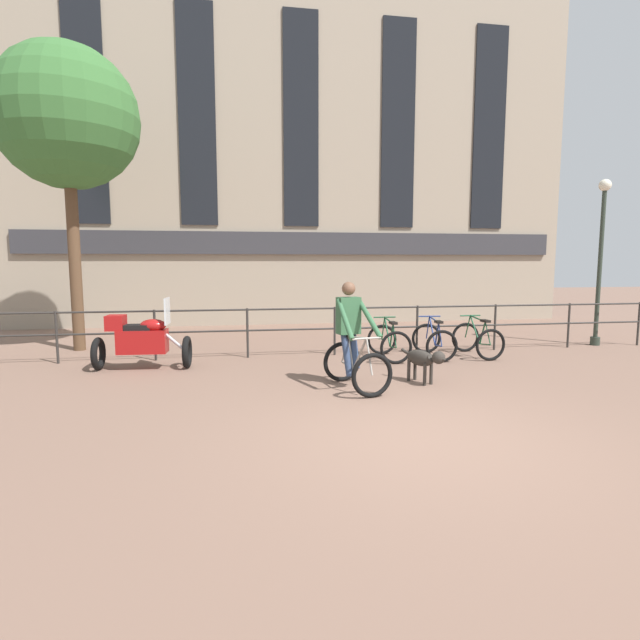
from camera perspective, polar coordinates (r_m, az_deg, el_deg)
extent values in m
plane|color=#7A5B4C|center=(6.06, 11.60, -12.96)|extent=(60.00, 60.00, 0.00)
cylinder|color=#2D2B28|center=(11.19, -27.87, -1.78)|extent=(0.05, 0.05, 1.05)
cylinder|color=#2D2B28|center=(10.74, -18.33, -1.66)|extent=(0.05, 0.05, 1.05)
cylinder|color=#2D2B28|center=(10.62, -8.28, -1.48)|extent=(0.05, 0.05, 1.05)
cylinder|color=#2D2B28|center=(10.82, 1.69, -1.26)|extent=(0.05, 0.05, 1.05)
cylinder|color=#2D2B28|center=(11.34, 11.03, -1.02)|extent=(0.05, 0.05, 1.05)
cylinder|color=#2D2B28|center=(12.12, 19.36, -0.78)|extent=(0.05, 0.05, 1.05)
cylinder|color=#2D2B28|center=(13.13, 26.54, -0.56)|extent=(0.05, 0.05, 1.05)
cylinder|color=#2D2B28|center=(14.31, 32.61, -0.37)|extent=(0.05, 0.05, 1.05)
cylinder|color=#2D2B28|center=(10.76, 1.70, 1.35)|extent=(15.00, 0.04, 0.04)
cylinder|color=#2D2B28|center=(10.81, 1.69, -0.98)|extent=(15.00, 0.04, 0.04)
cube|color=gray|center=(16.88, -2.34, 19.68)|extent=(18.00, 0.60, 11.63)
cube|color=#333338|center=(16.10, -2.12, 8.75)|extent=(17.10, 0.12, 0.70)
cube|color=black|center=(17.09, -25.23, 20.91)|extent=(1.10, 0.06, 6.51)
cube|color=black|center=(16.60, -13.88, 21.79)|extent=(1.10, 0.06, 6.51)
cube|color=black|center=(16.70, -2.19, 21.88)|extent=(1.10, 0.06, 6.51)
cube|color=black|center=(17.38, 8.92, 21.20)|extent=(1.10, 0.06, 6.51)
cube|color=black|center=(18.57, 18.78, 19.98)|extent=(1.10, 0.06, 6.51)
torus|color=black|center=(7.50, 5.99, -6.32)|extent=(0.68, 0.21, 0.68)
torus|color=black|center=(8.46, 2.54, -4.78)|extent=(0.68, 0.21, 0.68)
cylinder|color=#9E998E|center=(7.82, 4.56, -3.97)|extent=(0.14, 0.49, 0.60)
cylinder|color=#9E998E|center=(8.12, 3.53, -3.81)|extent=(0.08, 0.23, 0.52)
cylinder|color=#9E998E|center=(7.87, 4.26, -2.02)|extent=(0.17, 0.66, 0.10)
cylinder|color=#9E998E|center=(8.27, 3.17, -5.23)|extent=(0.12, 0.44, 0.08)
cylinder|color=#9E998E|center=(8.31, 2.89, -3.38)|extent=(0.08, 0.26, 0.47)
cylinder|color=#9E998E|center=(7.53, 5.66, -4.21)|extent=(0.07, 0.23, 0.54)
cylinder|color=#9E998E|center=(7.57, 5.35, -2.12)|extent=(0.48, 0.13, 0.03)
cube|color=black|center=(8.16, 3.25, -1.79)|extent=(0.17, 0.26, 0.05)
cube|color=#33603D|center=(8.12, 3.27, 0.51)|extent=(0.40, 0.29, 0.60)
sphere|color=brown|center=(8.09, 3.29, 3.61)|extent=(0.22, 0.22, 0.22)
cylinder|color=#33603D|center=(7.74, 2.88, 0.10)|extent=(0.16, 0.72, 0.60)
cylinder|color=#33603D|center=(7.92, 5.65, 0.23)|extent=(0.29, 0.71, 0.60)
cylinder|color=navy|center=(8.10, 3.08, -4.02)|extent=(0.20, 0.32, 0.69)
cylinder|color=navy|center=(8.14, 3.98, -3.54)|extent=(0.14, 0.31, 0.58)
ellipsoid|color=#332D28|center=(8.52, 11.37, -4.27)|extent=(0.44, 0.63, 0.26)
cylinder|color=#332D28|center=(8.36, 12.51, -4.38)|extent=(0.19, 0.19, 0.16)
sphere|color=#332D28|center=(8.23, 13.41, -4.20)|extent=(0.21, 0.21, 0.21)
cone|color=#332D28|center=(8.16, 13.90, -4.39)|extent=(0.16, 0.16, 0.12)
cylinder|color=#332D28|center=(8.76, 9.76, -3.58)|extent=(0.12, 0.19, 0.10)
cylinder|color=#332D28|center=(8.39, 11.89, -6.11)|extent=(0.06, 0.06, 0.37)
cylinder|color=#332D28|center=(8.49, 12.58, -5.97)|extent=(0.06, 0.06, 0.37)
cylinder|color=#332D28|center=(8.65, 10.11, -5.68)|extent=(0.06, 0.06, 0.37)
cylinder|color=#332D28|center=(8.75, 10.81, -5.56)|extent=(0.06, 0.06, 0.37)
torus|color=black|center=(9.84, -14.95, -3.56)|extent=(0.15, 0.63, 0.62)
torus|color=black|center=(10.21, -24.01, -3.54)|extent=(0.15, 0.63, 0.62)
cube|color=maroon|center=(9.96, -19.61, -2.31)|extent=(0.91, 0.45, 0.44)
ellipsoid|color=maroon|center=(9.87, -18.55, -0.59)|extent=(0.50, 0.35, 0.24)
cube|color=black|center=(9.95, -20.30, -0.78)|extent=(0.58, 0.33, 0.10)
cylinder|color=#B2B2B7|center=(9.84, -16.16, -2.50)|extent=(0.45, 0.09, 0.41)
cube|color=silver|center=(9.79, -17.07, 0.99)|extent=(0.05, 0.44, 0.50)
cube|color=maroon|center=(10.03, -22.30, -0.29)|extent=(0.34, 0.38, 0.28)
torus|color=black|center=(10.98, 7.09, -2.22)|extent=(0.66, 0.07, 0.66)
torus|color=black|center=(9.98, 8.70, -3.14)|extent=(0.66, 0.07, 0.66)
cylinder|color=#194C2D|center=(10.55, 7.70, -1.32)|extent=(0.04, 0.47, 0.58)
cylinder|color=#194C2D|center=(10.26, 8.19, -1.75)|extent=(0.04, 0.22, 0.51)
cylinder|color=#194C2D|center=(10.43, 7.87, -0.05)|extent=(0.04, 0.63, 0.10)
cylinder|color=#194C2D|center=(10.19, 8.35, -3.08)|extent=(0.03, 0.42, 0.07)
cylinder|color=#194C2D|center=(10.06, 8.53, -1.78)|extent=(0.03, 0.25, 0.46)
cylinder|color=#194C2D|center=(10.85, 7.24, -0.96)|extent=(0.03, 0.21, 0.52)
cylinder|color=#194C2D|center=(10.73, 7.40, 0.32)|extent=(0.48, 0.04, 0.03)
cube|color=black|center=(10.13, 8.36, -0.33)|extent=(0.12, 0.24, 0.05)
torus|color=black|center=(11.31, 12.06, -2.06)|extent=(0.66, 0.12, 0.66)
torus|color=black|center=(10.32, 13.75, -2.93)|extent=(0.66, 0.12, 0.66)
cylinder|color=navy|center=(10.89, 12.71, -1.18)|extent=(0.07, 0.47, 0.58)
cylinder|color=navy|center=(10.60, 13.22, -1.59)|extent=(0.05, 0.22, 0.51)
cylinder|color=navy|center=(10.77, 12.90, 0.06)|extent=(0.08, 0.63, 0.10)
cylinder|color=navy|center=(10.52, 13.38, -2.88)|extent=(0.06, 0.42, 0.07)
cylinder|color=navy|center=(10.40, 13.58, -1.62)|extent=(0.04, 0.25, 0.46)
cylinder|color=navy|center=(11.18, 12.23, -0.84)|extent=(0.04, 0.21, 0.52)
cylinder|color=navy|center=(11.06, 12.41, 0.41)|extent=(0.48, 0.07, 0.03)
cube|color=black|center=(10.47, 13.42, -0.21)|extent=(0.14, 0.25, 0.05)
torus|color=black|center=(11.68, 16.27, -1.90)|extent=(0.66, 0.09, 0.66)
torus|color=black|center=(10.78, 18.90, -2.70)|extent=(0.66, 0.09, 0.66)
cylinder|color=#194C2D|center=(11.29, 17.29, -1.04)|extent=(0.05, 0.47, 0.58)
cylinder|color=#194C2D|center=(11.03, 18.08, -1.42)|extent=(0.04, 0.22, 0.51)
cylinder|color=#194C2D|center=(11.18, 17.57, 0.15)|extent=(0.06, 0.63, 0.10)
cylinder|color=#194C2D|center=(10.96, 18.34, -2.66)|extent=(0.04, 0.42, 0.07)
cylinder|color=#194C2D|center=(10.84, 18.64, -1.45)|extent=(0.03, 0.25, 0.46)
cylinder|color=#194C2D|center=(11.56, 16.54, -0.72)|extent=(0.03, 0.21, 0.52)
cylinder|color=#194C2D|center=(11.45, 16.80, 0.49)|extent=(0.48, 0.05, 0.03)
cube|color=black|center=(10.91, 18.38, -0.10)|extent=(0.13, 0.24, 0.05)
cylinder|color=#2D382D|center=(13.86, 28.91, -2.11)|extent=(0.22, 0.22, 0.20)
cylinder|color=#2D382D|center=(13.73, 29.32, 5.11)|extent=(0.10, 0.10, 3.69)
sphere|color=silver|center=(13.84, 29.80, 13.23)|extent=(0.28, 0.28, 0.28)
cylinder|color=brown|center=(12.58, -26.25, 6.60)|extent=(0.26, 0.26, 4.30)
sphere|color=#386B33|center=(12.96, -26.98, 19.95)|extent=(3.08, 3.08, 3.08)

